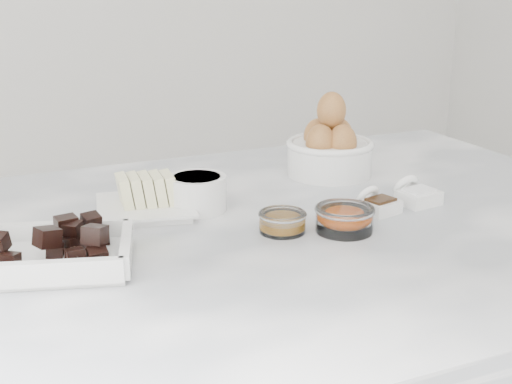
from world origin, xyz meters
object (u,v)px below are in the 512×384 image
(butter_plate, at_px, (143,199))
(zest_bowl, at_px, (345,218))
(salt_spoon, at_px, (415,194))
(egg_bowl, at_px, (330,148))
(sugar_ramekin, at_px, (197,192))
(chocolate_dish, at_px, (53,250))
(vanilla_spoon, at_px, (377,203))
(honey_bowl, at_px, (282,222))

(butter_plate, height_order, zest_bowl, butter_plate)
(salt_spoon, bearing_deg, zest_bowl, -159.75)
(egg_bowl, bearing_deg, sugar_ramekin, -163.42)
(egg_bowl, bearing_deg, zest_bowl, -116.01)
(sugar_ramekin, bearing_deg, butter_plate, 166.21)
(chocolate_dish, relative_size, butter_plate, 1.33)
(chocolate_dish, distance_m, salt_spoon, 0.54)
(butter_plate, xyz_separation_m, salt_spoon, (0.39, -0.13, -0.01))
(butter_plate, distance_m, sugar_ramekin, 0.08)
(zest_bowl, height_order, vanilla_spoon, vanilla_spoon)
(egg_bowl, height_order, vanilla_spoon, egg_bowl)
(sugar_ramekin, xyz_separation_m, honey_bowl, (0.07, -0.13, -0.01))
(chocolate_dish, bearing_deg, zest_bowl, -6.24)
(egg_bowl, bearing_deg, butter_plate, -169.89)
(chocolate_dish, distance_m, sugar_ramekin, 0.26)
(chocolate_dish, distance_m, butter_plate, 0.21)
(butter_plate, bearing_deg, salt_spoon, -18.12)
(butter_plate, relative_size, salt_spoon, 2.15)
(chocolate_dish, relative_size, zest_bowl, 2.64)
(butter_plate, relative_size, sugar_ramekin, 1.88)
(butter_plate, distance_m, egg_bowl, 0.35)
(chocolate_dish, height_order, zest_bowl, chocolate_dish)
(chocolate_dish, bearing_deg, honey_bowl, -1.50)
(butter_plate, height_order, sugar_ramekin, butter_plate)
(chocolate_dish, bearing_deg, salt_spoon, 1.94)
(zest_bowl, bearing_deg, sugar_ramekin, 131.76)
(honey_bowl, xyz_separation_m, salt_spoon, (0.24, 0.03, -0.00))
(salt_spoon, bearing_deg, chocolate_dish, -178.06)
(chocolate_dish, distance_m, vanilla_spoon, 0.46)
(honey_bowl, height_order, zest_bowl, zest_bowl)
(zest_bowl, relative_size, salt_spoon, 1.09)
(butter_plate, height_order, honey_bowl, butter_plate)
(butter_plate, height_order, salt_spoon, butter_plate)
(chocolate_dish, relative_size, vanilla_spoon, 3.05)
(chocolate_dish, bearing_deg, vanilla_spoon, 0.95)
(honey_bowl, distance_m, vanilla_spoon, 0.16)
(chocolate_dish, bearing_deg, sugar_ramekin, 28.99)
(chocolate_dish, height_order, sugar_ramekin, sugar_ramekin)
(egg_bowl, bearing_deg, vanilla_spoon, -100.12)
(butter_plate, xyz_separation_m, vanilla_spoon, (0.31, -0.14, -0.01))
(honey_bowl, bearing_deg, salt_spoon, 6.25)
(vanilla_spoon, height_order, salt_spoon, salt_spoon)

